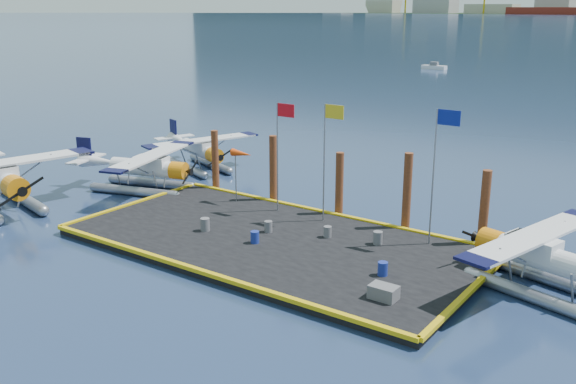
% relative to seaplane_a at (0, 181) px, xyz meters
% --- Properties ---
extents(ground, '(4000.00, 4000.00, 0.00)m').
position_rel_seaplane_a_xyz_m(ground, '(16.45, 4.23, -1.65)').
color(ground, '#19294B').
rests_on(ground, ground).
extents(dock, '(20.00, 10.00, 0.40)m').
position_rel_seaplane_a_xyz_m(dock, '(16.45, 4.23, -1.45)').
color(dock, black).
rests_on(dock, ground).
extents(dock_bumpers, '(20.25, 10.25, 0.18)m').
position_rel_seaplane_a_xyz_m(dock_bumpers, '(16.45, 4.23, -1.16)').
color(dock_bumpers, gold).
rests_on(dock_bumpers, dock).
extents(seaplane_a, '(9.86, 10.68, 3.79)m').
position_rel_seaplane_a_xyz_m(seaplane_a, '(0.00, 0.00, 0.00)').
color(seaplane_a, gray).
rests_on(seaplane_a, ground).
extents(seaplane_b, '(8.40, 9.01, 3.21)m').
position_rel_seaplane_a_xyz_m(seaplane_b, '(4.21, 7.34, -0.25)').
color(seaplane_b, gray).
rests_on(seaplane_b, ground).
extents(seaplane_c, '(7.99, 8.50, 3.06)m').
position_rel_seaplane_a_xyz_m(seaplane_c, '(3.14, 13.39, -0.32)').
color(seaplane_c, gray).
rests_on(seaplane_c, ground).
extents(seaplane_d, '(8.40, 9.07, 3.22)m').
position_rel_seaplane_a_xyz_m(seaplane_d, '(28.46, 6.36, -0.25)').
color(seaplane_d, gray).
rests_on(seaplane_d, ground).
extents(drum_0, '(0.41, 0.41, 0.57)m').
position_rel_seaplane_a_xyz_m(drum_0, '(15.68, 4.89, -0.96)').
color(drum_0, '#57565B').
rests_on(drum_0, dock).
extents(drum_1, '(0.41, 0.41, 0.58)m').
position_rel_seaplane_a_xyz_m(drum_1, '(16.09, 3.28, -0.96)').
color(drum_1, navy).
rests_on(drum_1, dock).
extents(drum_2, '(0.42, 0.42, 0.60)m').
position_rel_seaplane_a_xyz_m(drum_2, '(22.88, 3.39, -0.95)').
color(drum_2, navy).
rests_on(drum_2, dock).
extents(drum_3, '(0.47, 0.47, 0.66)m').
position_rel_seaplane_a_xyz_m(drum_3, '(12.96, 3.18, -0.92)').
color(drum_3, '#57565B').
rests_on(drum_3, dock).
extents(drum_4, '(0.45, 0.45, 0.63)m').
position_rel_seaplane_a_xyz_m(drum_4, '(20.97, 6.56, -0.93)').
color(drum_4, '#57565B').
rests_on(drum_4, dock).
extents(drum_5, '(0.40, 0.40, 0.56)m').
position_rel_seaplane_a_xyz_m(drum_5, '(18.51, 5.98, -0.97)').
color(drum_5, '#57565B').
rests_on(drum_5, dock).
extents(crate, '(1.09, 0.73, 0.55)m').
position_rel_seaplane_a_xyz_m(crate, '(23.95, 1.39, -0.98)').
color(crate, '#57565B').
rests_on(crate, dock).
extents(flagpole_red, '(1.14, 0.08, 6.00)m').
position_rel_seaplane_a_xyz_m(flagpole_red, '(14.16, 8.03, 2.75)').
color(flagpole_red, gray).
rests_on(flagpole_red, dock).
extents(flagpole_yellow, '(1.14, 0.08, 6.20)m').
position_rel_seaplane_a_xyz_m(flagpole_yellow, '(17.16, 8.03, 2.86)').
color(flagpole_yellow, gray).
rests_on(flagpole_yellow, dock).
extents(flagpole_blue, '(1.14, 0.08, 6.50)m').
position_rel_seaplane_a_xyz_m(flagpole_blue, '(23.15, 8.03, 3.04)').
color(flagpole_blue, gray).
rests_on(flagpole_blue, dock).
extents(windsock, '(1.40, 0.44, 3.12)m').
position_rel_seaplane_a_xyz_m(windsock, '(11.43, 8.03, 1.58)').
color(windsock, gray).
rests_on(windsock, dock).
extents(piling_0, '(0.44, 0.44, 4.00)m').
position_rel_seaplane_a_xyz_m(piling_0, '(7.95, 9.63, 0.35)').
color(piling_0, '#4E2816').
rests_on(piling_0, ground).
extents(piling_1, '(0.44, 0.44, 4.20)m').
position_rel_seaplane_a_xyz_m(piling_1, '(12.45, 9.63, 0.45)').
color(piling_1, '#4E2816').
rests_on(piling_1, ground).
extents(piling_2, '(0.44, 0.44, 3.80)m').
position_rel_seaplane_a_xyz_m(piling_2, '(16.95, 9.63, 0.25)').
color(piling_2, '#4E2816').
rests_on(piling_2, ground).
extents(piling_3, '(0.44, 0.44, 4.30)m').
position_rel_seaplane_a_xyz_m(piling_3, '(20.95, 9.63, 0.50)').
color(piling_3, '#4E2816').
rests_on(piling_3, ground).
extents(piling_4, '(0.44, 0.44, 4.00)m').
position_rel_seaplane_a_xyz_m(piling_4, '(24.95, 9.63, 0.35)').
color(piling_4, '#4E2816').
rests_on(piling_4, ground).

